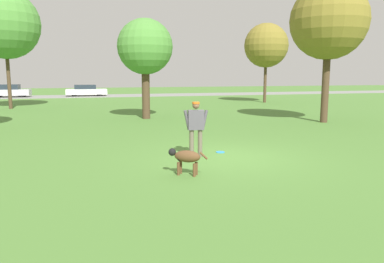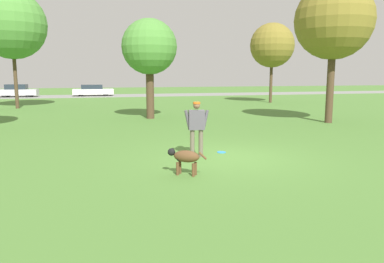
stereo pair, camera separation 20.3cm
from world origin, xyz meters
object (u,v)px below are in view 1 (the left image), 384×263
Objects in this scene: frisbee at (220,152)px; tree_near_right at (329,21)px; dog at (186,157)px; person at (196,125)px; tree_far_right at (266,46)px; tree_far_left at (5,24)px; parked_car_white at (86,90)px; parked_car_silver at (10,91)px; tree_mid_center at (145,47)px.

frisbee is 0.04× the size of tree_near_right.
frisbee is (1.70, 2.22, -0.42)m from dog.
person is 22.58m from tree_far_right.
tree_far_left is at bearing 121.28° from person.
person is 33.02m from parked_car_white.
dog is 0.13× the size of tree_far_right.
tree_far_right is at bearing -43.60° from parked_car_white.
parked_car_silver is at bearing -40.15° from dog.
tree_far_right is at bearing 37.64° from tree_mid_center.
tree_far_right reaches higher than tree_mid_center.
frisbee is at bearing -120.46° from tree_far_right.
person is 34.62m from parked_car_silver.
tree_far_right is at bearing 65.70° from person.
person reaches higher than parked_car_silver.
tree_near_right is 9.30m from tree_mid_center.
tree_far_left reaches higher than parked_car_white.
tree_near_right is 1.69× the size of parked_car_silver.
tree_mid_center reaches higher than parked_car_white.
tree_far_left is 1.52× the size of tree_mid_center.
tree_mid_center reaches higher than person.
tree_far_left is at bearing 133.99° from tree_mid_center.
tree_far_left is (-8.95, 17.98, 5.71)m from frisbee.
tree_near_right is at bearing -67.18° from parked_car_white.
tree_near_right is at bearing -26.05° from tree_mid_center.
tree_far_left is at bearing 116.45° from frisbee.
tree_near_right reaches higher than person.
person is 0.20× the size of tree_far_left.
tree_mid_center is (0.94, 11.73, 3.35)m from dog.
tree_near_right is at bearing -106.08° from dog.
parked_car_white is (-2.04, 34.72, 0.19)m from dog.
person reaches higher than frisbee.
tree_near_right reaches higher than frisbee.
person is 0.37× the size of parked_car_white.
person reaches higher than dog.
tree_far_right is at bearing 75.60° from tree_near_right.
person is 0.30× the size of tree_mid_center.
dog is 0.11× the size of tree_far_left.
frisbee is 21.96m from tree_far_right.
tree_far_right is 13.45m from tree_near_right.
parked_car_silver is 0.92× the size of parked_car_white.
tree_near_right is (16.47, -12.52, -0.82)m from tree_far_left.
dog is at bearing -70.28° from tree_far_left.
tree_far_right is 0.97× the size of tree_near_right.
frisbee is 10.26m from tree_mid_center.
tree_far_left is at bearing -36.11° from dog.
person is 2.06m from dog.
tree_far_right reaches higher than parked_car_white.
tree_far_left is at bearing -178.55° from tree_far_right.
tree_mid_center reaches higher than dog.
tree_far_right is (11.78, 18.88, 3.82)m from person.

